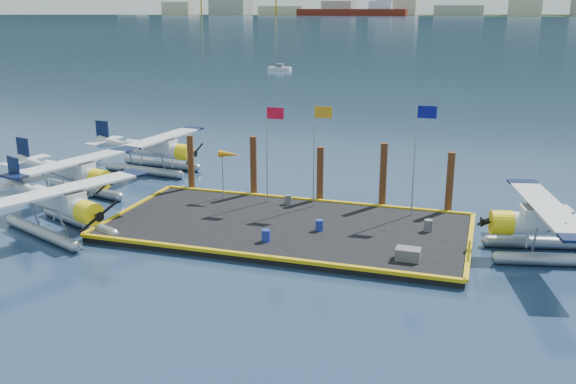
{
  "coord_description": "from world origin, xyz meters",
  "views": [
    {
      "loc": [
        10.35,
        -32.68,
        12.25
      ],
      "look_at": [
        -0.56,
        2.0,
        1.71
      ],
      "focal_mm": 40.0,
      "sensor_mm": 36.0,
      "label": 1
    }
  ],
  "objects_px": {
    "seaplane_b": "(74,176)",
    "piling_4": "(450,185)",
    "crate": "(408,254)",
    "flagpole_blue": "(419,144)",
    "flagpole_red": "(270,140)",
    "drum_3": "(266,236)",
    "piling_0": "(191,165)",
    "seaplane_d": "(553,227)",
    "flagpole_yellow": "(317,141)",
    "piling_1": "(253,168)",
    "drum_4": "(428,225)",
    "piling_2": "(320,176)",
    "windsock": "(229,155)",
    "drum_5": "(288,199)",
    "seaplane_c": "(156,152)",
    "piling_3": "(383,177)",
    "drum_1": "(319,225)",
    "seaplane_a": "(63,207)"
  },
  "relations": [
    {
      "from": "drum_4",
      "to": "seaplane_b",
      "type": "bearing_deg",
      "value": 178.71
    },
    {
      "from": "flagpole_blue",
      "to": "piling_1",
      "type": "height_order",
      "value": "flagpole_blue"
    },
    {
      "from": "flagpole_blue",
      "to": "piling_4",
      "type": "height_order",
      "value": "flagpole_blue"
    },
    {
      "from": "drum_4",
      "to": "flagpole_yellow",
      "type": "xyz_separation_m",
      "value": [
        -7.03,
        2.52,
        3.79
      ]
    },
    {
      "from": "seaplane_a",
      "to": "flagpole_blue",
      "type": "xyz_separation_m",
      "value": [
        18.41,
        7.97,
        3.09
      ]
    },
    {
      "from": "seaplane_d",
      "to": "flagpole_red",
      "type": "distance_m",
      "value": 16.84
    },
    {
      "from": "drum_3",
      "to": "flagpole_blue",
      "type": "relative_size",
      "value": 0.1
    },
    {
      "from": "seaplane_a",
      "to": "crate",
      "type": "height_order",
      "value": "seaplane_a"
    },
    {
      "from": "seaplane_b",
      "to": "drum_4",
      "type": "bearing_deg",
      "value": 103.91
    },
    {
      "from": "seaplane_d",
      "to": "piling_3",
      "type": "bearing_deg",
      "value": 49.38
    },
    {
      "from": "piling_0",
      "to": "seaplane_d",
      "type": "bearing_deg",
      "value": -12.76
    },
    {
      "from": "seaplane_b",
      "to": "flagpole_blue",
      "type": "bearing_deg",
      "value": 110.42
    },
    {
      "from": "drum_4",
      "to": "windsock",
      "type": "xyz_separation_m",
      "value": [
        -12.76,
        2.52,
        2.5
      ]
    },
    {
      "from": "seaplane_c",
      "to": "windsock",
      "type": "relative_size",
      "value": 3.26
    },
    {
      "from": "drum_4",
      "to": "piling_1",
      "type": "height_order",
      "value": "piling_1"
    },
    {
      "from": "piling_2",
      "to": "piling_4",
      "type": "distance_m",
      "value": 8.0
    },
    {
      "from": "drum_3",
      "to": "windsock",
      "type": "height_order",
      "value": "windsock"
    },
    {
      "from": "windsock",
      "to": "piling_0",
      "type": "distance_m",
      "value": 4.02
    },
    {
      "from": "drum_4",
      "to": "flagpole_red",
      "type": "distance_m",
      "value": 10.97
    },
    {
      "from": "drum_3",
      "to": "flagpole_blue",
      "type": "bearing_deg",
      "value": 44.03
    },
    {
      "from": "seaplane_d",
      "to": "drum_1",
      "type": "xyz_separation_m",
      "value": [
        -11.93,
        -0.75,
        -0.88
      ]
    },
    {
      "from": "flagpole_red",
      "to": "seaplane_d",
      "type": "bearing_deg",
      "value": -12.1
    },
    {
      "from": "flagpole_yellow",
      "to": "piling_4",
      "type": "bearing_deg",
      "value": 11.6
    },
    {
      "from": "drum_4",
      "to": "piling_2",
      "type": "height_order",
      "value": "piling_2"
    },
    {
      "from": "flagpole_blue",
      "to": "piling_3",
      "type": "xyz_separation_m",
      "value": [
        -2.2,
        1.6,
        -2.54
      ]
    },
    {
      "from": "drum_5",
      "to": "windsock",
      "type": "relative_size",
      "value": 0.19
    },
    {
      "from": "drum_4",
      "to": "crate",
      "type": "distance_m",
      "value": 4.55
    },
    {
      "from": "windsock",
      "to": "piling_0",
      "type": "xyz_separation_m",
      "value": [
        -3.47,
        1.6,
        -1.23
      ]
    },
    {
      "from": "crate",
      "to": "flagpole_blue",
      "type": "relative_size",
      "value": 0.18
    },
    {
      "from": "seaplane_d",
      "to": "piling_1",
      "type": "xyz_separation_m",
      "value": [
        -17.94,
        5.08,
        0.52
      ]
    },
    {
      "from": "flagpole_red",
      "to": "flagpole_yellow",
      "type": "height_order",
      "value": "flagpole_yellow"
    },
    {
      "from": "drum_1",
      "to": "piling_1",
      "type": "height_order",
      "value": "piling_1"
    },
    {
      "from": "crate",
      "to": "piling_2",
      "type": "height_order",
      "value": "piling_2"
    },
    {
      "from": "seaplane_d",
      "to": "drum_3",
      "type": "distance_m",
      "value": 14.56
    },
    {
      "from": "piling_2",
      "to": "seaplane_b",
      "type": "bearing_deg",
      "value": -167.1
    },
    {
      "from": "flagpole_yellow",
      "to": "piling_1",
      "type": "height_order",
      "value": "flagpole_yellow"
    },
    {
      "from": "piling_4",
      "to": "flagpole_yellow",
      "type": "bearing_deg",
      "value": -168.4
    },
    {
      "from": "windsock",
      "to": "drum_4",
      "type": "bearing_deg",
      "value": -11.18
    },
    {
      "from": "drum_5",
      "to": "crate",
      "type": "xyz_separation_m",
      "value": [
        8.31,
        -6.99,
        0.0
      ]
    },
    {
      "from": "flagpole_red",
      "to": "flagpole_blue",
      "type": "distance_m",
      "value": 8.99
    },
    {
      "from": "seaplane_b",
      "to": "flagpole_red",
      "type": "height_order",
      "value": "flagpole_red"
    },
    {
      "from": "seaplane_b",
      "to": "piling_4",
      "type": "bearing_deg",
      "value": 113.84
    },
    {
      "from": "seaplane_c",
      "to": "piling_0",
      "type": "relative_size",
      "value": 2.54
    },
    {
      "from": "seaplane_b",
      "to": "drum_5",
      "type": "bearing_deg",
      "value": 113.07
    },
    {
      "from": "piling_4",
      "to": "piling_1",
      "type": "bearing_deg",
      "value": 180.0
    },
    {
      "from": "flagpole_blue",
      "to": "windsock",
      "type": "bearing_deg",
      "value": 180.0
    },
    {
      "from": "piling_1",
      "to": "windsock",
      "type": "bearing_deg",
      "value": -122.66
    },
    {
      "from": "piling_3",
      "to": "drum_3",
      "type": "bearing_deg",
      "value": -119.7
    },
    {
      "from": "seaplane_c",
      "to": "drum_3",
      "type": "xyz_separation_m",
      "value": [
        13.42,
        -12.92,
        -0.85
      ]
    },
    {
      "from": "drum_1",
      "to": "drum_4",
      "type": "relative_size",
      "value": 0.93
    }
  ]
}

